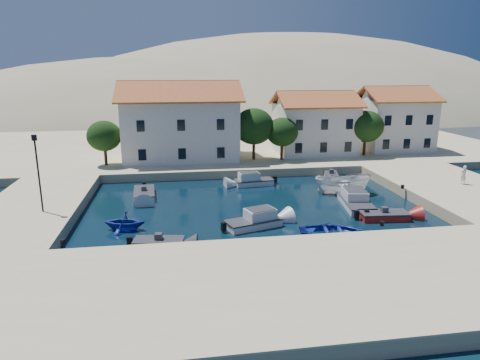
% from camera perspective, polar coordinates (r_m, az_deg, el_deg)
% --- Properties ---
extents(ground, '(400.00, 400.00, 0.00)m').
position_cam_1_polar(ground, '(30.11, 5.05, -9.23)').
color(ground, black).
rests_on(ground, ground).
extents(quay_south, '(52.00, 12.00, 1.00)m').
position_cam_1_polar(quay_south, '(24.70, 8.44, -13.68)').
color(quay_south, '#CCB58B').
rests_on(quay_south, ground).
extents(quay_east, '(11.00, 20.00, 1.00)m').
position_cam_1_polar(quay_east, '(47.17, 26.94, -1.30)').
color(quay_east, '#CCB58B').
rests_on(quay_east, ground).
extents(quay_west, '(8.00, 20.00, 1.00)m').
position_cam_1_polar(quay_west, '(40.43, -25.99, -3.66)').
color(quay_west, '#CCB58B').
rests_on(quay_west, ground).
extents(quay_north, '(80.00, 36.00, 1.00)m').
position_cam_1_polar(quay_north, '(66.34, -1.00, 4.49)').
color(quay_north, '#CCB58B').
rests_on(quay_north, ground).
extents(hills, '(254.00, 176.00, 99.00)m').
position_cam_1_polar(hills, '(156.89, 1.58, 1.50)').
color(hills, tan).
rests_on(hills, ground).
extents(building_left, '(14.70, 9.45, 9.70)m').
position_cam_1_polar(building_left, '(55.08, -7.96, 8.00)').
color(building_left, white).
rests_on(building_left, quay_north).
extents(building_mid, '(10.50, 8.40, 8.30)m').
position_cam_1_polar(building_mid, '(59.19, 9.91, 7.67)').
color(building_mid, white).
rests_on(building_mid, quay_north).
extents(building_right, '(9.45, 8.40, 8.80)m').
position_cam_1_polar(building_right, '(64.85, 19.84, 7.85)').
color(building_right, white).
rests_on(building_right, quay_north).
extents(trees, '(37.30, 5.30, 6.45)m').
position_cam_1_polar(trees, '(53.87, 3.46, 6.78)').
color(trees, '#382314').
rests_on(trees, quay_north).
extents(lamppost, '(0.35, 0.25, 6.22)m').
position_cam_1_polar(lamppost, '(37.10, -25.38, 1.69)').
color(lamppost, black).
rests_on(lamppost, quay_west).
extents(bollards, '(29.36, 9.56, 0.30)m').
position_cam_1_polar(bollards, '(33.87, 8.17, -4.48)').
color(bollards, black).
rests_on(bollards, ground).
extents(motorboat_grey_sw, '(3.65, 2.04, 1.25)m').
position_cam_1_polar(motorboat_grey_sw, '(30.75, -10.77, -8.31)').
color(motorboat_grey_sw, '#353439').
rests_on(motorboat_grey_sw, ground).
extents(cabin_cruiser_south, '(4.77, 3.15, 1.60)m').
position_cam_1_polar(cabin_cruiser_south, '(33.92, 1.79, -5.51)').
color(cabin_cruiser_south, silver).
rests_on(cabin_cruiser_south, ground).
extents(rowboat_south, '(5.11, 3.97, 0.97)m').
position_cam_1_polar(rowboat_south, '(33.13, 12.02, -7.23)').
color(rowboat_south, '#1B2D98').
rests_on(rowboat_south, ground).
extents(motorboat_red_se, '(4.11, 2.09, 1.25)m').
position_cam_1_polar(motorboat_red_se, '(37.64, 18.64, -4.54)').
color(motorboat_red_se, maroon).
rests_on(motorboat_red_se, ground).
extents(cabin_cruiser_east, '(3.11, 5.88, 1.60)m').
position_cam_1_polar(cabin_cruiser_east, '(40.16, 15.25, -2.81)').
color(cabin_cruiser_east, silver).
rests_on(cabin_cruiser_east, ground).
extents(boat_east, '(5.83, 2.80, 2.17)m').
position_cam_1_polar(boat_east, '(44.24, 13.47, -1.74)').
color(boat_east, silver).
rests_on(boat_east, ground).
extents(motorboat_white_ne, '(2.20, 3.34, 1.25)m').
position_cam_1_polar(motorboat_white_ne, '(49.88, 12.07, 0.54)').
color(motorboat_white_ne, silver).
rests_on(motorboat_white_ne, ground).
extents(rowboat_west, '(3.70, 3.36, 1.69)m').
position_cam_1_polar(rowboat_west, '(34.67, -15.10, -6.42)').
color(rowboat_west, '#1B2D98').
rests_on(rowboat_west, ground).
extents(motorboat_white_west, '(2.21, 4.54, 1.25)m').
position_cam_1_polar(motorboat_white_west, '(42.90, -12.66, -1.79)').
color(motorboat_white_west, silver).
rests_on(motorboat_white_west, ground).
extents(cabin_cruiser_north, '(4.28, 2.19, 1.60)m').
position_cam_1_polar(cabin_cruiser_north, '(46.01, 1.86, -0.09)').
color(cabin_cruiser_north, silver).
rests_on(cabin_cruiser_north, ground).
extents(pedestrian, '(0.76, 0.57, 1.89)m').
position_cam_1_polar(pedestrian, '(47.89, 27.65, 0.62)').
color(pedestrian, beige).
rests_on(pedestrian, quay_east).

